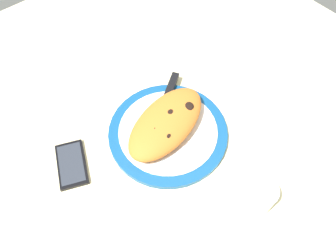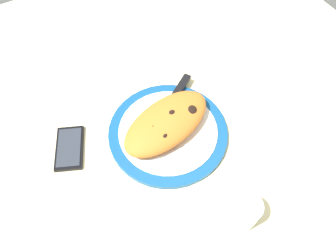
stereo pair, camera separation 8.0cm
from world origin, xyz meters
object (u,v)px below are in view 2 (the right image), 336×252
Objects in this scene: calzone at (167,122)px; smartphone at (70,148)px; fork at (178,151)px; knife at (176,95)px; plate at (168,132)px; water_glass at (243,213)px.

calzone is 25.42cm from smartphone.
fork is 17.24cm from knife.
knife is at bearing 47.69° from calzone.
plate is 2.04× the size of fork.
plate is 27.45cm from water_glass.
water_glass is (3.17, -27.82, -0.72)cm from calzone.
knife reaches higher than fork.
fork is 1.73× the size of water_glass.
water_glass is (-4.07, -35.78, 1.50)cm from knife.
plate is 6.68cm from fork.
calzone reaches higher than plate.
water_glass is (3.25, -27.10, 2.92)cm from plate.
fork is 1.08× the size of smartphone.
calzone is at bearing -17.14° from smartphone.
water_glass is (27.17, -35.22, 3.20)cm from smartphone.
smartphone is 1.60× the size of water_glass.
water_glass is at bearing -83.50° from calzone.
knife reaches higher than smartphone.
fork is at bearing -96.83° from calzone.
water_glass is at bearing -78.89° from fork.
water_glass is at bearing -83.16° from plate.
smartphone is (-24.00, 7.40, -3.92)cm from calzone.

